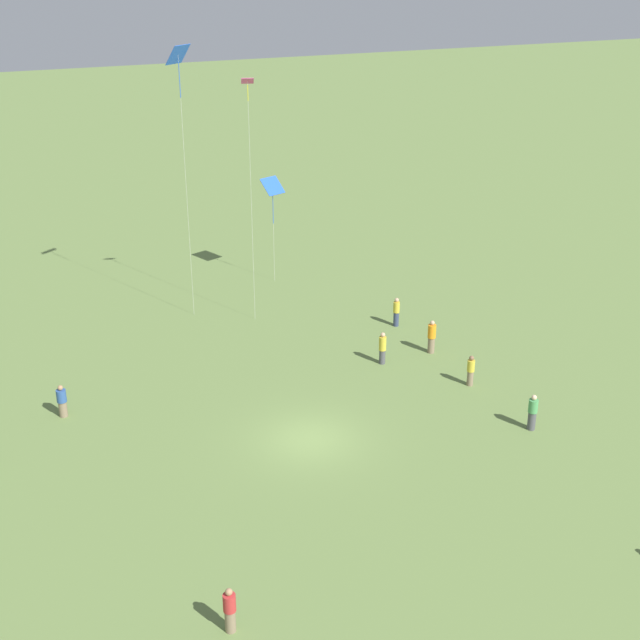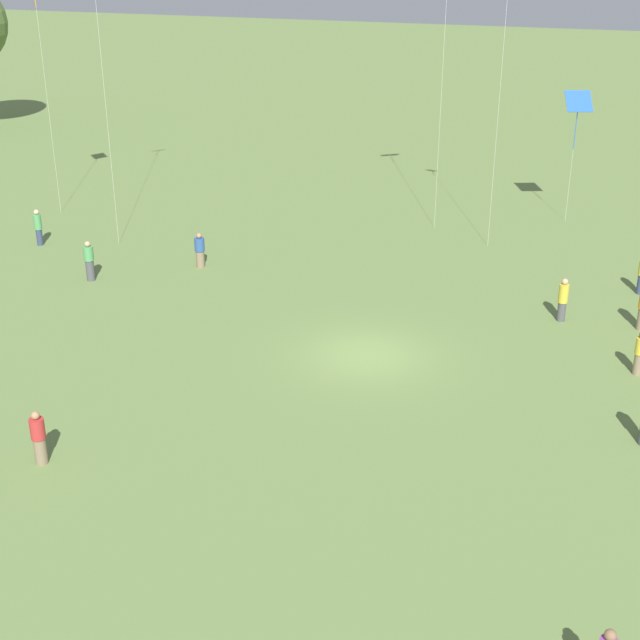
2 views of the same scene
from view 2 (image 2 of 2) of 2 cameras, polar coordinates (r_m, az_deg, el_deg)
The scene contains 8 objects.
ground_plane at distance 31.82m, azimuth 3.02°, elevation -2.29°, with size 240.00×240.00×0.00m, color olive.
person_0 at distance 26.47m, azimuth -17.56°, elevation -7.21°, with size 0.50×0.50×1.67m.
person_1 at distance 39.58m, azimuth -14.55°, elevation 3.67°, with size 0.59×0.59×1.77m.
person_3 at distance 40.29m, azimuth -7.70°, elevation 4.43°, with size 0.51×0.51×1.59m.
person_7 at distance 44.84m, azimuth -17.59°, elevation 5.68°, with size 0.45×0.45×1.76m.
person_10 at distance 32.03m, azimuth 19.79°, elevation -2.01°, with size 0.38×0.38×1.59m.
person_11 at distance 35.51m, azimuth 15.28°, elevation 1.25°, with size 0.50×0.50×1.74m.
kite_4 at distance 47.01m, azimuth 16.21°, elevation 13.12°, with size 1.32×1.52×6.63m.
Camera 2 is at (-27.41, -8.22, 13.93)m, focal length 50.00 mm.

